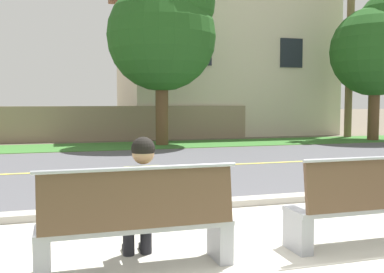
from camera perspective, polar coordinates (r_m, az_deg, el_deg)
ground_plane at (r=12.11m, az=-7.34°, el=-3.06°), size 140.00×140.00×0.00m
sidewalk_pavement at (r=4.93m, az=7.75°, el=-14.16°), size 44.00×3.60×0.01m
curb_edge at (r=6.67m, az=0.72°, el=-8.72°), size 44.00×0.30×0.11m
street_asphalt at (r=10.65m, az=-6.01°, el=-4.06°), size 52.00×8.00×0.01m
road_centre_line at (r=10.65m, az=-6.01°, el=-4.03°), size 48.00×0.14×0.01m
far_verge_grass at (r=16.07m, az=-9.69°, el=-1.20°), size 48.00×2.80×0.02m
bench_left at (r=4.22m, az=-7.01°, el=-10.98°), size 1.81×0.48×1.01m
bench_right at (r=5.27m, az=21.73°, el=-8.15°), size 1.81×0.48×1.01m
seated_person_olive at (r=4.35m, az=-6.42°, el=-7.54°), size 0.52×0.68×1.25m
shade_tree_far_left at (r=16.42m, az=-3.42°, el=13.60°), size 3.91×3.91×6.45m
shade_tree_left at (r=19.90m, az=22.76°, el=10.74°), size 3.61×3.61×5.96m
garden_wall at (r=18.30m, az=-12.45°, el=1.61°), size 13.00×0.36×1.40m
house_across_street at (r=22.97m, az=3.71°, el=9.93°), size 10.46×6.91×7.44m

